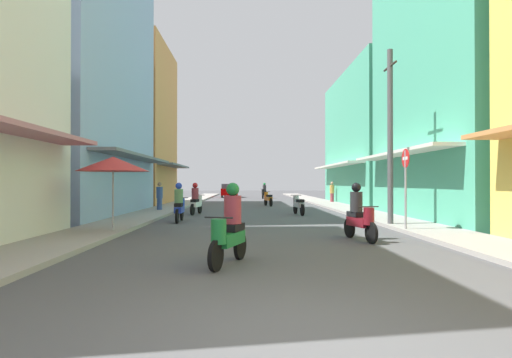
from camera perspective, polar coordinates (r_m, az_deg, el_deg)
ground_plane at (r=26.15m, az=-0.01°, el=-3.97°), size 114.11×114.11×0.00m
sidewalk_left at (r=26.56m, az=-11.52°, el=-3.77°), size 1.99×59.87×0.12m
sidewalk_right at (r=26.79m, az=11.40°, el=-3.75°), size 1.99×59.87×0.12m
building_left_mid at (r=22.32m, az=-24.81°, el=12.55°), size 7.05×11.14×13.22m
building_left_far at (r=31.59m, az=-17.39°, el=7.02°), size 7.05×8.13×11.41m
building_right_mid at (r=20.51m, az=28.20°, el=12.43°), size 7.05×10.14×12.30m
building_right_far at (r=31.37m, az=17.11°, el=5.23°), size 7.05×13.05×9.41m
motorbike_green at (r=8.07m, az=-3.66°, el=-6.74°), size 0.76×1.74×1.58m
motorbike_white at (r=20.89m, az=-8.21°, el=-2.90°), size 0.60×1.80×1.58m
motorbike_black at (r=40.96m, az=1.12°, el=-1.73°), size 0.65×1.78×1.58m
motorbike_orange at (r=28.19m, az=1.65°, el=-2.69°), size 0.65×1.78×0.96m
motorbike_blue at (r=17.00m, az=-10.45°, el=-3.45°), size 0.55×1.81×1.58m
motorbike_maroon at (r=11.77m, az=13.97°, el=-4.76°), size 0.63×1.79×1.58m
motorbike_silver at (r=20.59m, az=5.83°, el=-3.50°), size 0.57×1.80×0.96m
parked_car at (r=44.95m, az=-3.73°, el=-1.57°), size 2.00×4.20×1.45m
pedestrian_far at (r=32.30m, az=10.38°, el=-1.82°), size 0.34×0.34×1.66m
pedestrian_foreground at (r=23.09m, az=-13.08°, el=-2.42°), size 0.34×0.34×1.61m
vendor_umbrella at (r=13.55m, az=-18.99°, el=1.96°), size 2.18×2.18×2.38m
utility_pole at (r=15.66m, az=17.91°, el=5.63°), size 0.20×1.20×6.34m
street_sign_no_entry at (r=13.96m, az=19.81°, el=0.09°), size 0.07×0.60×2.65m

